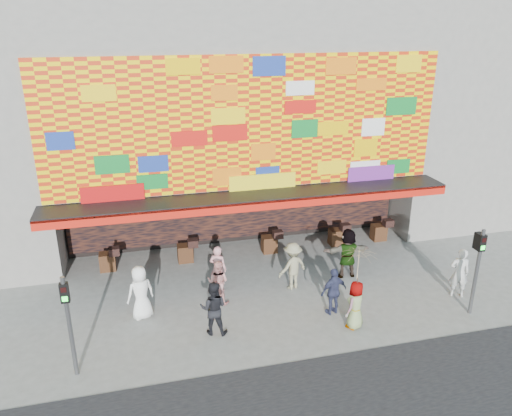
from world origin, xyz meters
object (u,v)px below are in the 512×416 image
Objects in this scene: ped_g at (356,305)px; ped_c at (213,308)px; ped_a at (141,293)px; parasol at (359,265)px; signal_left at (68,316)px; ped_b at (218,269)px; ped_f at (347,253)px; ped_e at (334,291)px; ped_h at (459,273)px; signal_right at (478,262)px; ped_i at (218,282)px; ped_d at (293,266)px.

ped_c is at bearing -45.65° from ped_g.
parasol is at bearing 141.88° from ped_a.
signal_left is 1.73× the size of ped_b.
parasol reaches higher than ped_c.
signal_left reaches higher than ped_f.
ped_e reaches higher than ped_g.
ped_a is 6.95m from parasol.
ped_a is 1.15× the size of ped_g.
ped_e is 0.84× the size of parasol.
ped_b is 1.06× the size of ped_e.
signal_left reaches higher than parasol.
ped_b is 4.99m from ped_g.
ped_h reaches higher than ped_c.
ped_c is at bearing 27.82° from ped_f.
parasol reaches higher than ped_e.
signal_left is 1.00× the size of signal_right.
ped_i is at bearing 167.24° from ped_a.
signal_left reaches higher than ped_g.
signal_left is 1.72× the size of ped_c.
ped_e is at bearing 92.57° from ped_d.
ped_d is (-5.20, 3.03, -0.98)m from signal_right.
ped_b is at bearing 4.52° from ped_h.
parasol is at bearing 1.38° from signal_left.
ped_g is (6.47, -2.21, -0.12)m from ped_a.
ped_e is at bearing 111.25° from parasol.
ped_c is 8.64m from ped_h.
signal_left is at bearing 71.90° from ped_b.
ped_f is at bearing -138.02° from ped_c.
ped_b is at bearing 37.35° from signal_left.
ped_f is 1.23× the size of ped_i.
ped_f is (9.46, 3.37, -0.90)m from signal_left.
ped_d reaches higher than ped_g.
ped_h is at bearing 4.85° from signal_left.
ped_c is 1.10× the size of ped_g.
ped_a is at bearing -15.41° from ped_c.
ped_e is 0.90× the size of ped_h.
signal_left reaches higher than ped_i.
signal_left is at bearing -3.89° from ped_e.
ped_b is 0.99× the size of ped_c.
ped_a is 1.11× the size of ped_e.
ped_g is at bearing 177.41° from ped_i.
ped_d is (7.20, 3.03, -0.98)m from signal_left.
ped_b reaches higher than ped_i.
signal_right reaches higher than ped_c.
ped_g is (-1.13, -3.17, -0.16)m from ped_f.
ped_b is 0.89× the size of parasol.
ped_c is at bearing 21.87° from ped_h.
ped_b is (2.72, 1.09, -0.05)m from ped_a.
ped_b is 0.81m from ped_i.
signal_left is 12.71m from ped_h.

